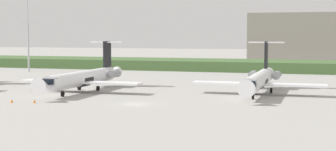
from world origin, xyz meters
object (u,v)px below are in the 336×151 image
(safety_cone_mid_marker, at_px, (34,101))
(safety_cone_front_marker, at_px, (12,101))
(regional_jet_second, at_px, (84,78))
(antenna_mast, at_px, (28,40))
(regional_jet_third, at_px, (259,79))

(safety_cone_mid_marker, bearing_deg, safety_cone_front_marker, -167.89)
(regional_jet_second, relative_size, antenna_mast, 1.49)
(regional_jet_second, distance_m, regional_jet_third, 31.40)
(regional_jet_second, bearing_deg, safety_cone_front_marker, -102.20)
(regional_jet_third, relative_size, safety_cone_front_marker, 56.36)
(regional_jet_third, relative_size, safety_cone_mid_marker, 56.36)
(regional_jet_second, height_order, safety_cone_front_marker, regional_jet_second)
(antenna_mast, bearing_deg, regional_jet_second, -47.57)
(regional_jet_third, bearing_deg, regional_jet_second, -169.35)
(regional_jet_third, bearing_deg, safety_cone_front_marker, -146.47)
(antenna_mast, distance_m, safety_cone_front_marker, 67.23)
(regional_jet_second, height_order, antenna_mast, antenna_mast)
(safety_cone_mid_marker, bearing_deg, antenna_mast, 122.94)
(regional_jet_second, relative_size, safety_cone_front_marker, 56.36)
(regional_jet_third, distance_m, antenna_mast, 76.63)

